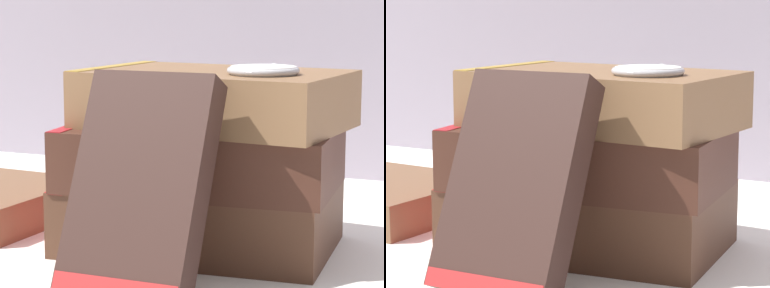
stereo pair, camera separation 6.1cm
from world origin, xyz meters
TOP-DOWN VIEW (x-y plane):
  - ground_plane at (0.00, 0.00)m, footprint 3.00×3.00m
  - book_flat_bottom at (0.05, 0.03)m, footprint 0.21×0.15m
  - book_flat_middle at (0.05, 0.02)m, footprint 0.21×0.14m
  - book_flat_top at (0.06, 0.03)m, footprint 0.20×0.14m
  - book_leaning_front at (0.06, -0.09)m, footprint 0.09×0.09m
  - pocket_watch at (0.11, 0.01)m, footprint 0.05×0.06m

SIDE VIEW (x-z plane):
  - ground_plane at x=0.00m, z-range 0.00..0.00m
  - book_flat_bottom at x=0.05m, z-range 0.00..0.05m
  - book_leaning_front at x=0.06m, z-range 0.00..0.14m
  - book_flat_middle at x=0.05m, z-range 0.05..0.10m
  - book_flat_top at x=0.06m, z-range 0.10..0.14m
  - pocket_watch at x=0.11m, z-range 0.14..0.15m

